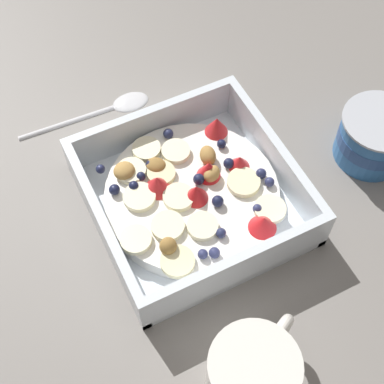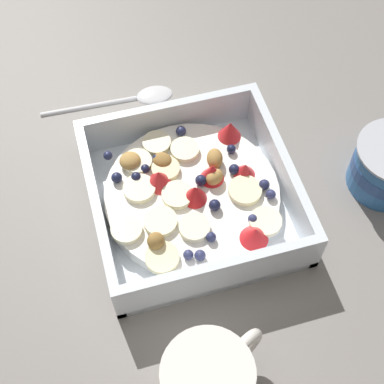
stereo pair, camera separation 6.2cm
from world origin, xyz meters
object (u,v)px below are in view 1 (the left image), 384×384
at_px(spoon, 111,106).
at_px(coffee_mug, 252,376).
at_px(fruit_bowl, 192,196).
at_px(yogurt_cup, 375,137).

height_order(spoon, coffee_mug, coffee_mug).
xyz_separation_m(fruit_bowl, yogurt_cup, (0.03, 0.23, 0.01)).
distance_m(spoon, coffee_mug, 0.39).
bearing_deg(yogurt_cup, fruit_bowl, -97.39).
bearing_deg(yogurt_cup, spoon, -129.12).
relative_size(fruit_bowl, spoon, 1.27).
distance_m(spoon, yogurt_cup, 0.33).
xyz_separation_m(spoon, coffee_mug, (0.38, -0.01, 0.04)).
distance_m(fruit_bowl, spoon, 0.18).
relative_size(spoon, yogurt_cup, 1.92).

